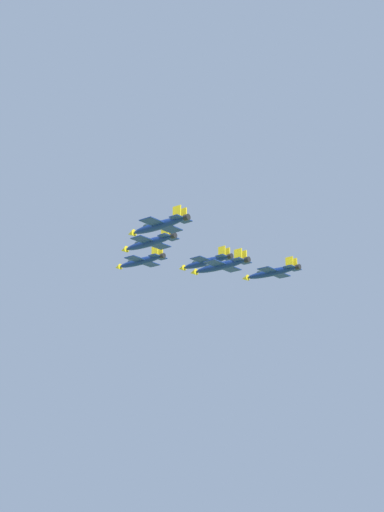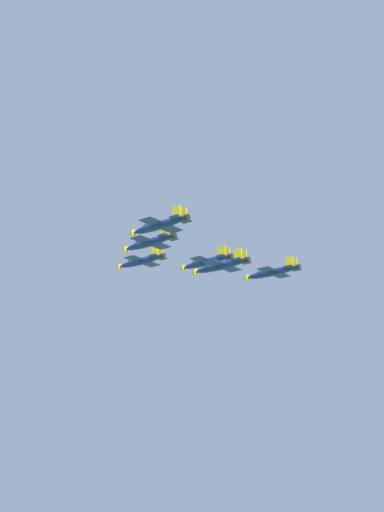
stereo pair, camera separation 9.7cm
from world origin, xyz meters
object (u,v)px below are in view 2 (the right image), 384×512
at_px(jet_lead, 140,261).
at_px(jet_left_wingman, 149,243).
at_px(jet_right_wingman, 206,262).
at_px(jet_left_outer, 159,225).
at_px(jet_right_outer, 272,272).
at_px(jet_slot_rear, 220,266).

relative_size(jet_lead, jet_left_wingman, 0.95).
height_order(jet_left_wingman, jet_right_wingman, jet_right_wingman).
bearing_deg(jet_right_wingman, jet_left_outer, 112.35).
distance_m(jet_right_outer, jet_slot_rear, 22.16).
height_order(jet_lead, jet_left_wingman, jet_lead).
bearing_deg(jet_left_wingman, jet_left_outer, 140.66).
relative_size(jet_left_wingman, jet_left_outer, 1.01).
relative_size(jet_left_wingman, jet_right_wingman, 1.00).
relative_size(jet_left_wingman, jet_right_outer, 1.01).
bearing_deg(jet_slot_rear, jet_left_outer, 90.29).
distance_m(jet_lead, jet_left_wingman, 16.90).
bearing_deg(jet_right_wingman, jet_slot_rear, 140.58).
bearing_deg(jet_right_outer, jet_lead, 39.71).
height_order(jet_right_wingman, jet_right_outer, jet_right_wingman).
bearing_deg(jet_lead, jet_right_wingman, -140.11).
height_order(jet_right_wingman, jet_left_outer, jet_right_wingman).
bearing_deg(jet_right_outer, jet_left_wingman, 67.93).
bearing_deg(jet_lead, jet_left_outer, 139.15).
xyz_separation_m(jet_left_wingman, jet_slot_rear, (-4.30, -16.34, -5.67)).
xyz_separation_m(jet_left_outer, jet_slot_rear, (12.52, -17.95, -3.90)).
bearing_deg(jet_left_outer, jet_slot_rear, -89.76).
bearing_deg(jet_right_wingman, jet_lead, 41.31).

